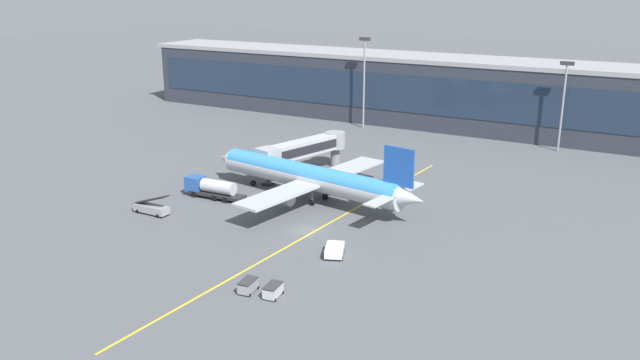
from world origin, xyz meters
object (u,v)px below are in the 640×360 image
at_px(fuel_tanker, 211,188).
at_px(baggage_cart_1, 273,290).
at_px(main_airliner, 310,177).
at_px(pushback_tug, 335,250).
at_px(baggage_cart_0, 248,286).
at_px(belt_loader, 151,208).

distance_m(fuel_tanker, baggage_cart_1, 37.41).
bearing_deg(main_airliner, fuel_tanker, -155.24).
xyz_separation_m(main_airliner, baggage_cart_1, (13.52, -31.15, -3.25)).
height_order(pushback_tug, baggage_cart_0, baggage_cart_0).
bearing_deg(fuel_tanker, baggage_cart_0, -44.33).
bearing_deg(pushback_tug, baggage_cart_0, -105.15).
bearing_deg(pushback_tug, fuel_tanker, 159.85).
distance_m(belt_loader, baggage_cart_1, 34.34).
xyz_separation_m(fuel_tanker, belt_loader, (-3.12, -10.76, -0.76)).
bearing_deg(belt_loader, pushback_tug, 0.16).
relative_size(main_airliner, fuel_tanker, 3.86).
distance_m(main_airliner, fuel_tanker, 16.61).
relative_size(fuel_tanker, belt_loader, 1.58).
distance_m(fuel_tanker, pushback_tug, 31.00).
bearing_deg(baggage_cart_1, fuel_tanker, 139.55).
xyz_separation_m(main_airliner, fuel_tanker, (-14.94, -6.89, -2.29)).
relative_size(pushback_tug, baggage_cart_0, 1.55).
relative_size(belt_loader, baggage_cart_0, 2.43).
xyz_separation_m(main_airliner, pushback_tug, (14.14, -17.57, -3.18)).
xyz_separation_m(pushback_tug, baggage_cart_1, (-0.63, -13.59, -0.07)).
bearing_deg(main_airliner, belt_loader, -135.65).
height_order(fuel_tanker, pushback_tug, fuel_tanker).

